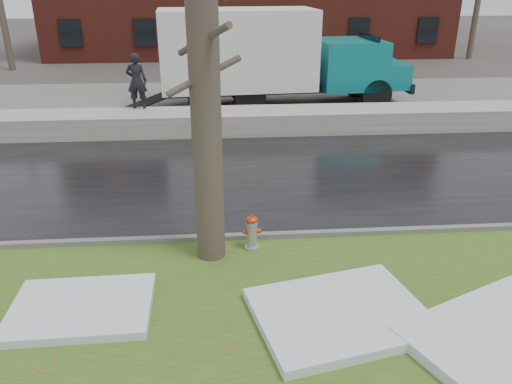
{
  "coord_description": "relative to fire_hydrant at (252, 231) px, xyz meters",
  "views": [
    {
      "loc": [
        -0.3,
        -7.96,
        4.99
      ],
      "look_at": [
        0.4,
        1.16,
        1.0
      ],
      "focal_mm": 35.0,
      "sensor_mm": 36.0,
      "label": 1
    }
  ],
  "objects": [
    {
      "name": "ground",
      "position": [
        -0.27,
        -0.59,
        -0.43
      ],
      "size": [
        120.0,
        120.0,
        0.0
      ],
      "primitive_type": "plane",
      "color": "#47423D",
      "rests_on": "ground"
    },
    {
      "name": "verge",
      "position": [
        -0.27,
        -1.84,
        -0.41
      ],
      "size": [
        60.0,
        4.5,
        0.04
      ],
      "primitive_type": "cube",
      "color": "#334D19",
      "rests_on": "ground"
    },
    {
      "name": "road",
      "position": [
        -0.27,
        3.91,
        -0.41
      ],
      "size": [
        60.0,
        7.0,
        0.03
      ],
      "primitive_type": "cube",
      "color": "black",
      "rests_on": "ground"
    },
    {
      "name": "parking_lot",
      "position": [
        -0.27,
        12.41,
        -0.41
      ],
      "size": [
        60.0,
        9.0,
        0.03
      ],
      "primitive_type": "cube",
      "color": "slate",
      "rests_on": "ground"
    },
    {
      "name": "curb",
      "position": [
        -0.27,
        0.41,
        -0.36
      ],
      "size": [
        60.0,
        0.15,
        0.14
      ],
      "primitive_type": "cube",
      "color": "slate",
      "rests_on": "ground"
    },
    {
      "name": "snowbank",
      "position": [
        -0.27,
        8.11,
        -0.05
      ],
      "size": [
        60.0,
        1.6,
        0.75
      ],
      "primitive_type": "cube",
      "color": "#B3AFA3",
      "rests_on": "ground"
    },
    {
      "name": "bg_tree_left",
      "position": [
        -12.27,
        21.41,
        2.9
      ],
      "size": [
        1.4,
        1.62,
        6.5
      ],
      "color": "brown",
      "rests_on": "ground"
    },
    {
      "name": "bg_tree_center",
      "position": [
        -6.27,
        25.41,
        2.9
      ],
      "size": [
        1.4,
        1.62,
        6.5
      ],
      "color": "brown",
      "rests_on": "ground"
    },
    {
      "name": "bg_tree_right",
      "position": [
        15.73,
        23.41,
        2.9
      ],
      "size": [
        1.4,
        1.62,
        6.5
      ],
      "color": "brown",
      "rests_on": "ground"
    },
    {
      "name": "fire_hydrant",
      "position": [
        0.0,
        0.0,
        0.0
      ],
      "size": [
        0.35,
        0.3,
        0.73
      ],
      "rotation": [
        0.0,
        0.0,
        0.05
      ],
      "color": "#A5A7AD",
      "rests_on": "verge"
    },
    {
      "name": "tree",
      "position": [
        -0.79,
        -0.18,
        2.96
      ],
      "size": [
        1.29,
        1.47,
        6.64
      ],
      "rotation": [
        0.0,
        0.0,
        0.11
      ],
      "color": "brown",
      "rests_on": "verge"
    },
    {
      "name": "box_truck",
      "position": [
        1.45,
        11.63,
        1.59
      ],
      "size": [
        11.57,
        3.41,
        3.83
      ],
      "rotation": [
        0.0,
        0.0,
        0.08
      ],
      "color": "black",
      "rests_on": "ground"
    },
    {
      "name": "worker",
      "position": [
        -3.32,
        8.71,
        1.26
      ],
      "size": [
        0.71,
        0.49,
        1.88
      ],
      "primitive_type": "imported",
      "rotation": [
        0.0,
        0.0,
        3.09
      ],
      "color": "black",
      "rests_on": "snowbank"
    },
    {
      "name": "snow_patch_near",
      "position": [
        1.23,
        -2.29,
        -0.31
      ],
      "size": [
        2.98,
        2.53,
        0.16
      ],
      "primitive_type": "cube",
      "rotation": [
        0.0,
        0.0,
        0.22
      ],
      "color": "silver",
      "rests_on": "verge"
    },
    {
      "name": "snow_patch_far",
      "position": [
        -2.85,
        -1.81,
        -0.32
      ],
      "size": [
        2.24,
        1.65,
        0.14
      ],
      "primitive_type": "cube",
      "rotation": [
        0.0,
        0.0,
        0.02
      ],
      "color": "silver",
      "rests_on": "verge"
    },
    {
      "name": "snow_patch_side",
      "position": [
        3.47,
        -2.99,
        -0.3
      ],
      "size": [
        3.29,
        2.79,
        0.18
      ],
      "primitive_type": "cube",
      "rotation": [
        0.0,
        0.0,
        0.43
      ],
      "color": "silver",
      "rests_on": "verge"
    }
  ]
}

